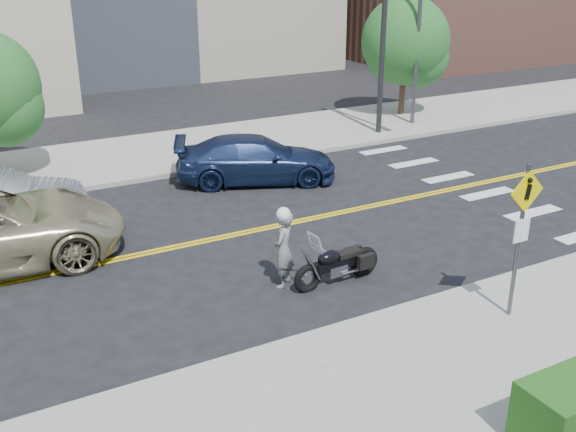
# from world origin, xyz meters

# --- Properties ---
(ground_plane) EXTENTS (120.00, 120.00, 0.00)m
(ground_plane) POSITION_xyz_m (0.00, 0.00, 0.00)
(ground_plane) COLOR black
(ground_plane) RESTS_ON ground
(sidewalk_near) EXTENTS (60.00, 5.00, 0.15)m
(sidewalk_near) POSITION_xyz_m (0.00, -7.50, 0.07)
(sidewalk_near) COLOR #9E9B91
(sidewalk_near) RESTS_ON ground_plane
(sidewalk_far) EXTENTS (60.00, 5.00, 0.15)m
(sidewalk_far) POSITION_xyz_m (0.00, 7.50, 0.07)
(sidewalk_far) COLOR #9E9B91
(sidewalk_far) RESTS_ON ground_plane
(lamp_post) EXTENTS (0.16, 0.16, 8.00)m
(lamp_post) POSITION_xyz_m (12.00, 6.50, 4.15)
(lamp_post) COLOR #4C4C51
(lamp_post) RESTS_ON sidewalk_far
(traffic_light) EXTENTS (0.28, 4.50, 7.00)m
(traffic_light) POSITION_xyz_m (10.00, 5.08, 4.67)
(traffic_light) COLOR black
(traffic_light) RESTS_ON sidewalk_far
(pedestrian_sign) EXTENTS (0.78, 0.08, 3.00)m
(pedestrian_sign) POSITION_xyz_m (4.20, -6.31, 1.96)
(pedestrian_sign) COLOR #4C4C51
(pedestrian_sign) RESTS_ON sidewalk_near
(motorcyclist) EXTENTS (0.72, 0.70, 1.77)m
(motorcyclist) POSITION_xyz_m (1.11, -2.95, 0.88)
(motorcyclist) COLOR #999A9E
(motorcyclist) RESTS_ON ground
(motorcycle) EXTENTS (2.11, 0.76, 1.26)m
(motorcycle) POSITION_xyz_m (2.19, -3.37, 0.63)
(motorcycle) COLOR black
(motorcycle) RESTS_ON ground
(parked_car_blue) EXTENTS (5.20, 3.62, 1.40)m
(parked_car_blue) POSITION_xyz_m (3.60, 3.45, 0.70)
(parked_car_blue) COLOR navy
(parked_car_blue) RESTS_ON ground
(tree_far_b) EXTENTS (3.56, 3.56, 4.92)m
(tree_far_b) POSITION_xyz_m (12.59, 7.99, 3.13)
(tree_far_b) COLOR #382619
(tree_far_b) RESTS_ON ground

